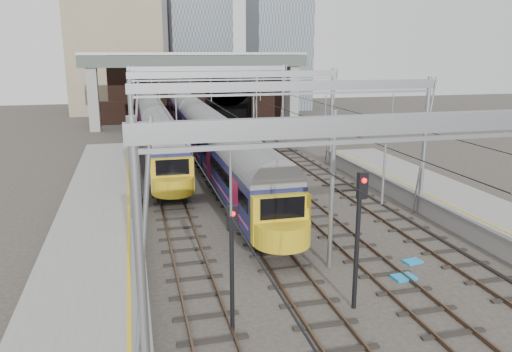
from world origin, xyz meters
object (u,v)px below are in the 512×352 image
object	(u,v)px
train_second	(153,120)
signal_near_centre	(359,225)
signal_near_left	(232,253)
train_main	(193,120)

from	to	relation	value
train_second	signal_near_centre	xyz separation A→B (m)	(5.50, -37.08, 0.88)
signal_near_left	train_main	bearing A→B (deg)	71.26
train_main	signal_near_centre	world-z (taller)	signal_near_centre
train_main	signal_near_left	xyz separation A→B (m)	(-3.24, -36.68, 0.45)
train_main	signal_near_left	bearing A→B (deg)	-95.04
signal_near_left	signal_near_centre	bearing A→B (deg)	-8.17
train_main	signal_near_centre	distance (m)	36.26
train_second	signal_near_centre	world-z (taller)	signal_near_centre
train_second	signal_near_centre	size ratio (longest dim) A/B	8.80
train_second	signal_near_left	bearing A→B (deg)	-88.84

